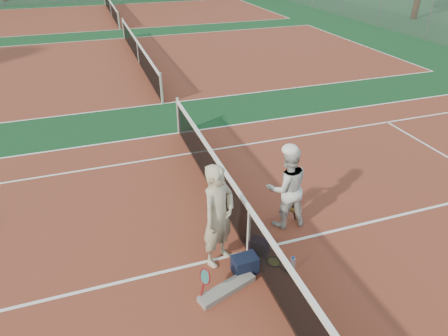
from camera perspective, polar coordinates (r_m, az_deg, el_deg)
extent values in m
plane|color=#0F371A|center=(7.62, 3.45, -11.86)|extent=(130.00, 130.00, 0.00)
cube|color=maroon|center=(7.61, 3.45, -11.84)|extent=(23.77, 10.97, 0.01)
cube|color=maroon|center=(19.50, -12.03, 14.48)|extent=(23.77, 10.97, 0.01)
cube|color=maroon|center=(32.67, -15.75, 20.26)|extent=(23.77, 10.97, 0.01)
imported|color=#B8AE8F|center=(6.83, -0.81, -6.88)|extent=(0.85, 0.79, 1.96)
imported|color=silver|center=(7.85, 8.94, -2.78)|extent=(0.89, 0.72, 1.74)
cube|color=black|center=(7.13, 3.01, -13.59)|extent=(0.44, 0.31, 0.34)
cube|color=black|center=(7.53, 5.05, -11.10)|extent=(0.41, 0.41, 0.28)
cube|color=slate|center=(6.89, 0.43, -16.87)|extent=(1.07, 0.56, 0.11)
cylinder|color=#AEC3DD|center=(7.23, 9.75, -13.49)|extent=(0.09, 0.09, 0.30)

